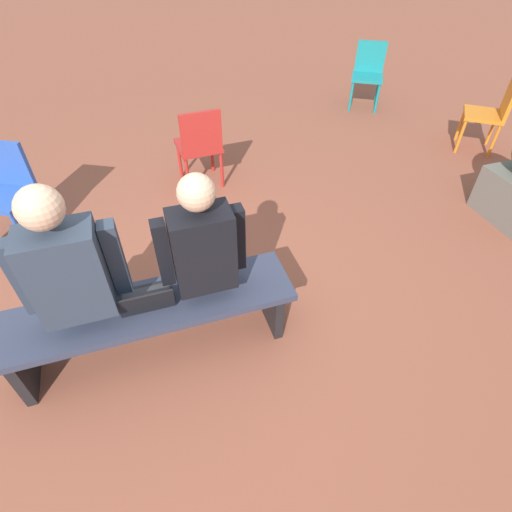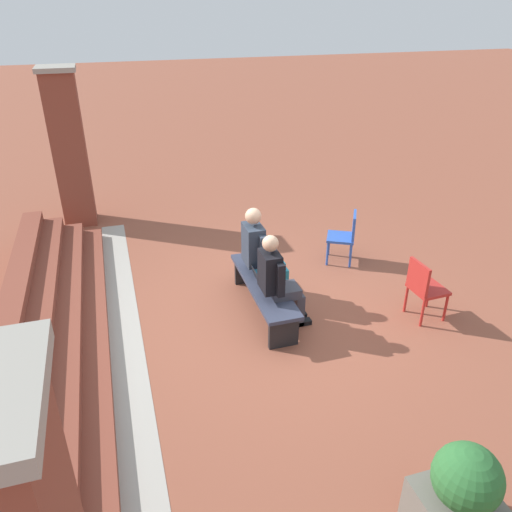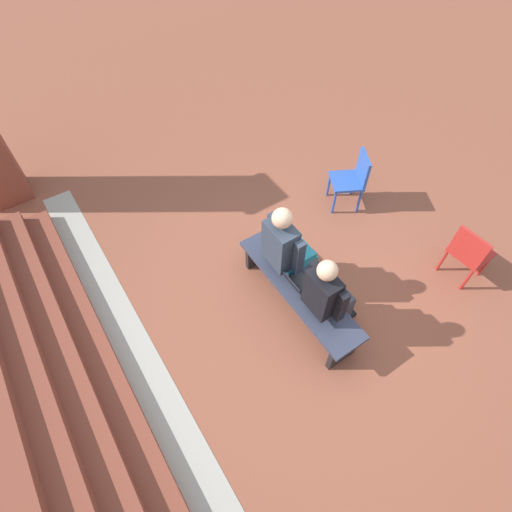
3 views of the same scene
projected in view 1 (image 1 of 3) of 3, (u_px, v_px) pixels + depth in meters
ground_plane at (166, 340)px, 2.79m from camera, size 60.00×60.00×0.00m
bench at (151, 314)px, 2.51m from camera, size 1.80×0.44×0.45m
person_student at (201, 254)px, 2.41m from camera, size 0.52×0.66×1.31m
person_adult at (76, 276)px, 2.23m from camera, size 0.56×0.71×1.38m
laptop at (147, 300)px, 2.40m from camera, size 0.32×0.29×0.21m
plastic_chair_near_bench_left at (368, 71)px, 5.61m from camera, size 0.58×0.58×0.84m
plastic_chair_near_bench_right at (493, 110)px, 4.58m from camera, size 0.59×0.59×0.84m
plastic_chair_mid_courtyard at (200, 143)px, 3.97m from camera, size 0.44×0.44×0.84m
plastic_chair_far_right at (6, 186)px, 3.38m from camera, size 0.57×0.57×0.84m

